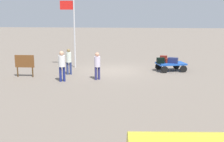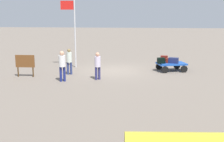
# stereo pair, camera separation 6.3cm
# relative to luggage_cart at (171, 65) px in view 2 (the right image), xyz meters

# --- Properties ---
(ground_plane) EXTENTS (120.00, 120.00, 0.00)m
(ground_plane) POSITION_rel_luggage_cart_xyz_m (3.75, 0.31, -0.41)
(ground_plane) COLOR #74685C
(luggage_cart) EXTENTS (2.09, 1.73, 0.54)m
(luggage_cart) POSITION_rel_luggage_cart_xyz_m (0.00, 0.00, 0.00)
(luggage_cart) COLOR #1C4DAE
(luggage_cart) RESTS_ON ground
(suitcase_grey) EXTENTS (0.70, 0.50, 0.36)m
(suitcase_grey) POSITION_rel_luggage_cart_xyz_m (-0.14, 0.09, 0.31)
(suitcase_grey) COLOR #1D244F
(suitcase_grey) RESTS_ON luggage_cart
(suitcase_navy) EXTENTS (0.61, 0.38, 0.30)m
(suitcase_navy) POSITION_rel_luggage_cart_xyz_m (0.04, -0.02, 0.28)
(suitcase_navy) COLOR maroon
(suitcase_navy) RESTS_ON luggage_cart
(suitcase_tan) EXTENTS (0.49, 0.35, 0.39)m
(suitcase_tan) POSITION_rel_luggage_cart_xyz_m (0.43, -0.57, 0.33)
(suitcase_tan) COLOR maroon
(suitcase_tan) RESTS_ON luggage_cart
(suitcase_olive) EXTENTS (0.53, 0.43, 0.36)m
(suitcase_olive) POSITION_rel_luggage_cart_xyz_m (0.68, 0.24, 0.31)
(suitcase_olive) COLOR black
(suitcase_olive) RESTS_ON luggage_cart
(worker_lead) EXTENTS (0.49, 0.49, 1.72)m
(worker_lead) POSITION_rel_luggage_cart_xyz_m (6.31, 3.68, 0.62)
(worker_lead) COLOR navy
(worker_lead) RESTS_ON ground
(worker_trailing) EXTENTS (0.48, 0.48, 1.58)m
(worker_trailing) POSITION_rel_luggage_cart_xyz_m (4.43, 3.01, 0.51)
(worker_trailing) COLOR navy
(worker_trailing) RESTS_ON ground
(worker_supervisor) EXTENTS (0.38, 0.38, 1.62)m
(worker_supervisor) POSITION_rel_luggage_cart_xyz_m (6.42, 1.82, 0.51)
(worker_supervisor) COLOR navy
(worker_supervisor) RESTS_ON ground
(flagpole) EXTENTS (1.01, 0.10, 4.71)m
(flagpole) POSITION_rel_luggage_cart_xyz_m (6.73, -0.57, 2.45)
(flagpole) COLOR silver
(flagpole) RESTS_ON ground
(signboard) EXTENTS (1.16, 0.11, 1.33)m
(signboard) POSITION_rel_luggage_cart_xyz_m (8.86, 2.80, 0.46)
(signboard) COLOR #4C3319
(signboard) RESTS_ON ground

